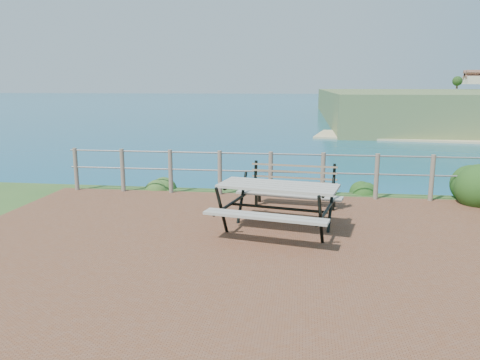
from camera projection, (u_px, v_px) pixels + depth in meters
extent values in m
cube|color=brown|center=(255.00, 246.00, 7.28)|extent=(10.00, 7.00, 0.12)
plane|color=#14747D|center=(302.00, 91.00, 201.51)|extent=(1200.00, 1200.00, 0.00)
cylinder|color=#6B5B4C|center=(76.00, 169.00, 11.03)|extent=(0.10, 0.10, 1.00)
cylinder|color=#6B5B4C|center=(123.00, 170.00, 10.88)|extent=(0.10, 0.10, 1.00)
cylinder|color=#6B5B4C|center=(171.00, 171.00, 10.73)|extent=(0.10, 0.10, 1.00)
cylinder|color=#6B5B4C|center=(220.00, 173.00, 10.58)|extent=(0.10, 0.10, 1.00)
cylinder|color=#6B5B4C|center=(271.00, 174.00, 10.43)|extent=(0.10, 0.10, 1.00)
cylinder|color=#6B5B4C|center=(323.00, 175.00, 10.28)|extent=(0.10, 0.10, 1.00)
cylinder|color=#6B5B4C|center=(377.00, 177.00, 10.13)|extent=(0.10, 0.10, 1.00)
cylinder|color=#6B5B4C|center=(432.00, 178.00, 9.98)|extent=(0.10, 0.10, 1.00)
cylinder|color=slate|center=(271.00, 154.00, 10.34)|extent=(9.40, 0.04, 0.04)
cylinder|color=slate|center=(271.00, 172.00, 10.42)|extent=(9.40, 0.04, 0.04)
cube|color=gray|center=(278.00, 186.00, 7.76)|extent=(2.07, 1.19, 0.04)
cube|color=gray|center=(278.00, 205.00, 7.83)|extent=(1.96, 0.68, 0.04)
cube|color=gray|center=(278.00, 205.00, 7.83)|extent=(1.96, 0.68, 0.04)
cylinder|color=black|center=(278.00, 208.00, 7.84)|extent=(1.65, 0.39, 0.05)
cube|color=brown|center=(295.00, 184.00, 9.54)|extent=(1.73, 0.62, 0.04)
cube|color=brown|center=(296.00, 170.00, 9.48)|extent=(1.69, 0.33, 0.39)
cube|color=black|center=(295.00, 195.00, 9.59)|extent=(0.06, 0.07, 0.46)
cube|color=black|center=(295.00, 195.00, 9.59)|extent=(0.06, 0.07, 0.46)
cube|color=black|center=(295.00, 195.00, 9.59)|extent=(0.06, 0.07, 0.46)
cube|color=black|center=(295.00, 195.00, 9.59)|extent=(0.06, 0.07, 0.46)
ellipsoid|color=#284A1B|center=(161.00, 188.00, 11.45)|extent=(0.72, 0.72, 0.44)
ellipsoid|color=#1F4615|center=(363.00, 191.00, 11.06)|extent=(0.66, 0.66, 0.35)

